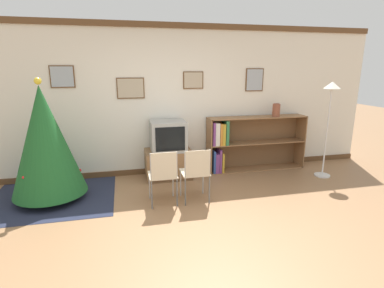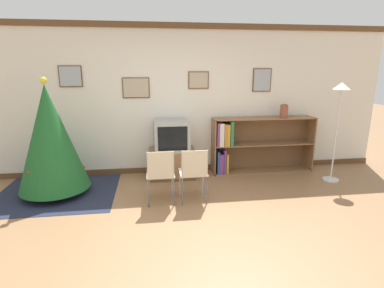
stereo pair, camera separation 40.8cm
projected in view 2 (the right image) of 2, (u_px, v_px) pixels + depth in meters
The scene contains 11 objects.
ground_plane at pixel (185, 235), 3.57m from camera, with size 24.00×24.00×0.00m, color #936B47.
wall_back at pixel (170, 101), 5.49m from camera, with size 8.18×0.11×2.70m.
area_rug at pixel (57, 193), 4.75m from camera, with size 1.84×1.56×0.01m.
christmas_tree at pixel (50, 138), 4.53m from camera, with size 1.05×1.05×1.81m.
tv_console at pixel (172, 163), 5.43m from camera, with size 0.82×0.54×0.51m.
television at pixel (172, 135), 5.30m from camera, with size 0.61×0.53×0.53m.
folding_chair_left at pixel (161, 173), 4.29m from camera, with size 0.40×0.40×0.82m.
folding_chair_right at pixel (194, 172), 4.35m from camera, with size 0.40×0.40×0.82m.
bookshelf at pixel (247, 145), 5.67m from camera, with size 1.93×0.36×1.04m.
vase at pixel (284, 111), 5.53m from camera, with size 0.14×0.14×0.25m.
standing_lamp at pixel (339, 106), 5.00m from camera, with size 0.28×0.28×1.71m.
Camera 2 is at (-0.35, -3.17, 1.94)m, focal length 28.00 mm.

